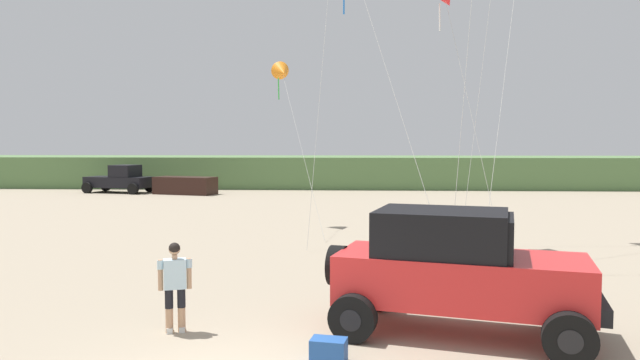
{
  "coord_description": "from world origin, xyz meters",
  "views": [
    {
      "loc": [
        1.7,
        -8.21,
        3.46
      ],
      "look_at": [
        1.11,
        3.22,
        2.75
      ],
      "focal_mm": 32.62,
      "sensor_mm": 36.0,
      "label": 1
    }
  ],
  "objects_px": {
    "distant_pickup": "(120,180)",
    "distant_sedan": "(185,185)",
    "cooler_box": "(329,351)",
    "kite_blue_swept": "(282,72)",
    "jeep": "(457,268)",
    "person_watching": "(175,282)"
  },
  "relations": [
    {
      "from": "distant_pickup",
      "to": "distant_sedan",
      "type": "distance_m",
      "value": 5.04
    },
    {
      "from": "cooler_box",
      "to": "distant_pickup",
      "type": "relative_size",
      "value": 0.11
    },
    {
      "from": "kite_blue_swept",
      "to": "jeep",
      "type": "bearing_deg",
      "value": -71.11
    },
    {
      "from": "person_watching",
      "to": "cooler_box",
      "type": "xyz_separation_m",
      "value": [
        2.87,
        -1.33,
        -0.75
      ]
    },
    {
      "from": "jeep",
      "to": "distant_sedan",
      "type": "height_order",
      "value": "jeep"
    },
    {
      "from": "cooler_box",
      "to": "distant_sedan",
      "type": "height_order",
      "value": "distant_sedan"
    },
    {
      "from": "jeep",
      "to": "cooler_box",
      "type": "bearing_deg",
      "value": -145.99
    },
    {
      "from": "cooler_box",
      "to": "jeep",
      "type": "bearing_deg",
      "value": 44.29
    },
    {
      "from": "person_watching",
      "to": "distant_pickup",
      "type": "height_order",
      "value": "distant_pickup"
    },
    {
      "from": "cooler_box",
      "to": "distant_sedan",
      "type": "xyz_separation_m",
      "value": [
        -11.04,
        30.46,
        0.41
      ]
    },
    {
      "from": "distant_sedan",
      "to": "kite_blue_swept",
      "type": "height_order",
      "value": "kite_blue_swept"
    },
    {
      "from": "distant_sedan",
      "to": "cooler_box",
      "type": "bearing_deg",
      "value": -54.6
    },
    {
      "from": "person_watching",
      "to": "distant_pickup",
      "type": "relative_size",
      "value": 0.34
    },
    {
      "from": "cooler_box",
      "to": "distant_pickup",
      "type": "bearing_deg",
      "value": 127.25
    },
    {
      "from": "jeep",
      "to": "kite_blue_swept",
      "type": "height_order",
      "value": "kite_blue_swept"
    },
    {
      "from": "person_watching",
      "to": "cooler_box",
      "type": "bearing_deg",
      "value": -24.86
    },
    {
      "from": "jeep",
      "to": "kite_blue_swept",
      "type": "distance_m",
      "value": 15.82
    },
    {
      "from": "distant_pickup",
      "to": "distant_sedan",
      "type": "xyz_separation_m",
      "value": [
        4.94,
        -0.94,
        -0.34
      ]
    },
    {
      "from": "jeep",
      "to": "distant_pickup",
      "type": "bearing_deg",
      "value": 121.44
    },
    {
      "from": "jeep",
      "to": "kite_blue_swept",
      "type": "relative_size",
      "value": 0.71
    },
    {
      "from": "cooler_box",
      "to": "distant_pickup",
      "type": "distance_m",
      "value": 35.24
    },
    {
      "from": "distant_sedan",
      "to": "kite_blue_swept",
      "type": "distance_m",
      "value": 18.07
    }
  ]
}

